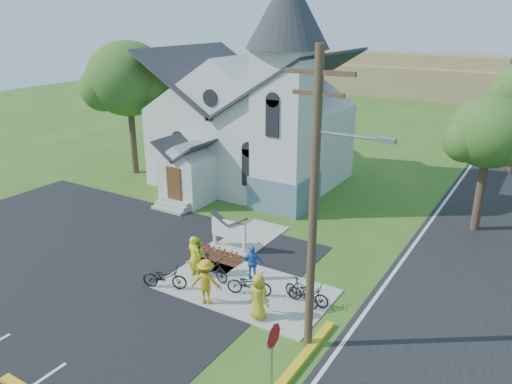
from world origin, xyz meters
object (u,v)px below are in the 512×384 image
Objects in this scene: cyclist_1 at (197,255)px; cyclist_2 at (253,263)px; church_sign at (229,230)px; bike_1 at (212,268)px; stop_sign at (273,345)px; bike_4 at (308,293)px; bike_3 at (301,292)px; bike_0 at (165,277)px; utility_pole at (316,199)px; cyclist_4 at (258,297)px; bike_2 at (249,284)px; cyclist_3 at (206,282)px; cyclist_0 at (195,256)px.

cyclist_1 reaches higher than cyclist_2.
church_sign reaches higher than bike_1.
bike_1 is (1.06, -2.79, -0.43)m from church_sign.
stop_sign reaches higher than bike_4.
bike_1 is 4.34m from bike_4.
bike_3 is at bearing -75.66° from bike_1.
stop_sign reaches higher than church_sign.
church_sign is 1.17× the size of bike_0.
utility_pole is at bearing -98.66° from bike_1.
cyclist_2 is at bearing 92.25° from bike_3.
bike_2 is at bearing -30.28° from cyclist_4.
bike_1 is 0.97× the size of cyclist_3.
cyclist_3 is at bearing 144.66° from cyclist_0.
bike_3 is 0.99× the size of bike_4.
cyclist_1 is (0.16, -2.64, -0.14)m from church_sign.
cyclist_3 is at bearing 20.24° from cyclist_4.
stop_sign is 6.95m from cyclist_2.
cyclist_4 is at bearing 167.18° from bike_3.
church_sign reaches higher than bike_0.
bike_2 reaches higher than bike_4.
cyclist_0 is 1.04× the size of cyclist_4.
bike_0 is 2.03m from bike_1.
bike_0 is 1.01× the size of cyclist_3.
bike_0 is at bearing 19.36° from cyclist_2.
stop_sign is 1.45× the size of bike_3.
cyclist_2 is at bearing -69.62° from bike_0.
bike_3 is at bearing -26.03° from church_sign.
cyclist_1 is at bearing 91.77° from bike_4.
cyclist_4 is (4.06, -1.58, 0.06)m from cyclist_1.
bike_2 is at bearing -44.63° from church_sign.
stop_sign is (0.07, -2.70, -3.62)m from utility_pole.
bike_0 is at bearing -92.36° from church_sign.
utility_pole is at bearing -175.91° from cyclist_4.
cyclist_0 is at bearing 164.48° from utility_pole.
bike_1 is 1.06× the size of bike_3.
bike_4 is (4.33, 0.40, -0.09)m from bike_1.
cyclist_3 is (2.14, 0.00, 0.44)m from bike_0.
church_sign reaches higher than cyclist_2.
bike_2 is 0.99× the size of cyclist_3.
bike_0 is 1.12× the size of cyclist_1.
church_sign is 3.15m from cyclist_2.
cyclist_0 is at bearing -60.30° from cyclist_3.
cyclist_1 is at bearing 143.70° from stop_sign.
utility_pole is at bearing -134.12° from bike_2.
cyclist_2 reaches higher than bike_3.
bike_1 is 1.01× the size of cyclist_4.
utility_pole reaches higher than bike_0.
bike_0 is 1.10× the size of bike_3.
stop_sign is at bearing -88.51° from utility_pole.
utility_pole reaches higher than cyclist_2.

